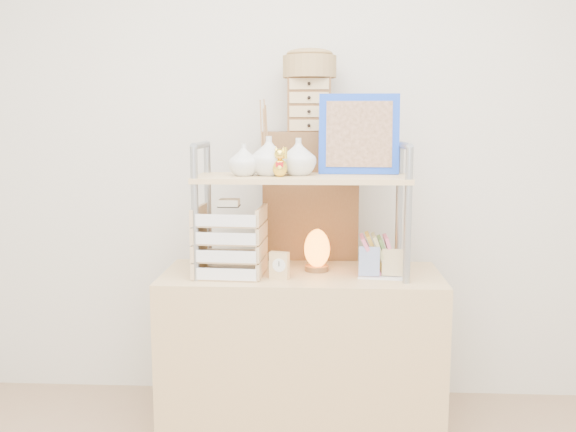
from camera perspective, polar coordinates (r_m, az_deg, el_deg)
name	(u,v)px	position (r m, az deg, el deg)	size (l,w,h in m)	color
room_shell	(294,18)	(1.92, 0.50, 17.19)	(3.42, 3.41, 2.61)	silver
desk	(301,356)	(2.89, 1.19, -12.32)	(1.20, 0.50, 0.75)	tan
cabinet	(309,270)	(3.16, 1.85, -4.83)	(0.45, 0.24, 1.35)	brown
hutch	(301,172)	(2.73, 1.15, 3.94)	(0.90, 0.34, 0.77)	#8F959C
letter_tray	(230,245)	(2.72, -5.20, -2.61)	(0.28, 0.27, 0.33)	tan
salt_lamp	(317,250)	(2.81, 2.59, -3.00)	(0.12, 0.11, 0.19)	brown
desk_clock	(279,265)	(2.67, -0.78, -4.41)	(0.09, 0.05, 0.11)	tan
postcard_stand	(380,269)	(2.71, 8.20, -4.72)	(0.19, 0.07, 0.13)	white
drawer_chest	(309,105)	(3.05, 1.91, 9.84)	(0.20, 0.16, 0.25)	brown
woven_basket	(310,67)	(3.06, 1.93, 13.11)	(0.25, 0.25, 0.10)	olive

